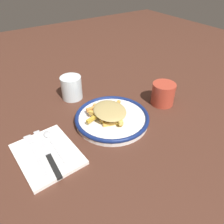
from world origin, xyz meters
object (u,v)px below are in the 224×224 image
object	(u,v)px
napkin	(47,154)
knife	(49,156)
spoon	(51,141)
coffee_mug	(163,94)
plate	(112,118)
fries_heap	(109,112)
water_glass	(72,88)
fork	(36,154)

from	to	relation	value
napkin	knife	distance (m)	0.02
napkin	spoon	bearing A→B (deg)	51.70
spoon	coffee_mug	size ratio (longest dim) A/B	1.36
knife	plate	bearing A→B (deg)	10.82
knife	coffee_mug	xyz separation A→B (m)	(0.46, 0.03, 0.03)
plate	fries_heap	world-z (taller)	fries_heap
fries_heap	coffee_mug	distance (m)	0.23
napkin	water_glass	world-z (taller)	water_glass
fries_heap	spoon	world-z (taller)	fries_heap
napkin	fork	size ratio (longest dim) A/B	1.11
plate	napkin	bearing A→B (deg)	-173.57
plate	fork	world-z (taller)	plate
fries_heap	coffee_mug	bearing A→B (deg)	-4.66
napkin	fork	bearing A→B (deg)	156.29
fork	coffee_mug	world-z (taller)	coffee_mug
water_glass	coffee_mug	distance (m)	0.35
water_glass	napkin	bearing A→B (deg)	-128.96
plate	fries_heap	bearing A→B (deg)	142.93
napkin	coffee_mug	bearing A→B (deg)	1.68
napkin	coffee_mug	size ratio (longest dim) A/B	1.74
fries_heap	spoon	xyz separation A→B (m)	(-0.20, 0.00, -0.03)
spoon	fork	bearing A→B (deg)	-157.70
plate	spoon	size ratio (longest dim) A/B	1.65
fork	water_glass	xyz separation A→B (m)	(0.22, 0.23, 0.03)
water_glass	plate	bearing A→B (deg)	-78.23
fries_heap	coffee_mug	size ratio (longest dim) A/B	1.42
knife	coffee_mug	bearing A→B (deg)	4.02
napkin	spoon	world-z (taller)	spoon
plate	coffee_mug	xyz separation A→B (m)	(0.22, -0.01, 0.03)
plate	spoon	xyz separation A→B (m)	(-0.21, 0.01, 0.00)
knife	spoon	distance (m)	0.06
fork	spoon	xyz separation A→B (m)	(0.06, 0.02, 0.00)
fries_heap	spoon	bearing A→B (deg)	179.23
fries_heap	knife	distance (m)	0.24
water_glass	coffee_mug	world-z (taller)	water_glass
napkin	fries_heap	bearing A→B (deg)	7.89
plate	water_glass	size ratio (longest dim) A/B	2.81
plate	knife	world-z (taller)	plate
napkin	plate	bearing A→B (deg)	6.43
water_glass	spoon	bearing A→B (deg)	-129.08
plate	coffee_mug	distance (m)	0.22
fork	coffee_mug	distance (m)	0.49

